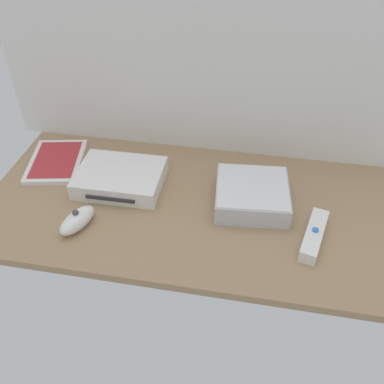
{
  "coord_description": "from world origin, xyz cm",
  "views": [
    {
      "loc": [
        13.53,
        -73.83,
        67.6
      ],
      "look_at": [
        0.0,
        0.0,
        4.0
      ],
      "focal_mm": 39.41,
      "sensor_mm": 36.0,
      "label": 1
    }
  ],
  "objects_px": {
    "remote_wand": "(314,235)",
    "remote_nunchuk": "(77,220)",
    "game_console": "(120,178)",
    "game_case": "(56,161)",
    "mini_computer": "(252,194)"
  },
  "relations": [
    {
      "from": "remote_wand",
      "to": "mini_computer",
      "type": "bearing_deg",
      "value": 158.46
    },
    {
      "from": "game_console",
      "to": "remote_wand",
      "type": "relative_size",
      "value": 1.39
    },
    {
      "from": "game_console",
      "to": "mini_computer",
      "type": "distance_m",
      "value": 0.33
    },
    {
      "from": "game_console",
      "to": "remote_wand",
      "type": "height_order",
      "value": "game_console"
    },
    {
      "from": "mini_computer",
      "to": "remote_nunchuk",
      "type": "distance_m",
      "value": 0.41
    },
    {
      "from": "game_console",
      "to": "mini_computer",
      "type": "relative_size",
      "value": 1.15
    },
    {
      "from": "game_case",
      "to": "remote_nunchuk",
      "type": "relative_size",
      "value": 1.96
    },
    {
      "from": "mini_computer",
      "to": "remote_nunchuk",
      "type": "bearing_deg",
      "value": -158.07
    },
    {
      "from": "remote_nunchuk",
      "to": "mini_computer",
      "type": "bearing_deg",
      "value": 42.78
    },
    {
      "from": "mini_computer",
      "to": "remote_wand",
      "type": "bearing_deg",
      "value": -34.92
    },
    {
      "from": "game_case",
      "to": "remote_wand",
      "type": "height_order",
      "value": "remote_wand"
    },
    {
      "from": "remote_wand",
      "to": "game_console",
      "type": "bearing_deg",
      "value": -179.66
    },
    {
      "from": "remote_wand",
      "to": "remote_nunchuk",
      "type": "relative_size",
      "value": 1.4
    },
    {
      "from": "game_console",
      "to": "game_case",
      "type": "xyz_separation_m",
      "value": [
        -0.2,
        0.05,
        -0.01
      ]
    },
    {
      "from": "game_console",
      "to": "game_case",
      "type": "bearing_deg",
      "value": 163.92
    }
  ]
}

